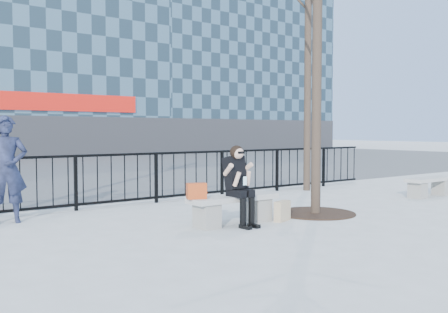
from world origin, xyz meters
TOP-DOWN VIEW (x-y plane):
  - ground at (0.00, 0.00)m, footprint 120.00×120.00m
  - street_surface at (0.00, 15.00)m, footprint 60.00×23.00m
  - railing at (0.00, 3.00)m, footprint 14.00×0.06m
  - building_right at (20.00, 27.00)m, footprint 16.20×10.20m
  - tree_grate at (1.90, -0.10)m, footprint 1.50×1.50m
  - bench_main at (0.00, 0.00)m, footprint 1.65×0.46m
  - bench_second at (5.95, -0.03)m, footprint 1.54×0.43m
  - seated_woman at (0.00, -0.16)m, footprint 0.50×0.64m
  - handbag at (-0.74, 0.02)m, footprint 0.34×0.24m
  - shopping_bag at (0.87, -0.27)m, footprint 0.39×0.24m
  - standing_man at (-3.01, 2.43)m, footprint 0.74×0.55m

SIDE VIEW (x-z plane):
  - ground at x=0.00m, z-range 0.00..0.00m
  - street_surface at x=0.00m, z-range 0.00..0.01m
  - tree_grate at x=1.90m, z-range 0.00..0.02m
  - shopping_bag at x=0.87m, z-range 0.00..0.35m
  - bench_second at x=5.95m, z-range 0.05..0.51m
  - bench_main at x=0.00m, z-range 0.06..0.55m
  - railing at x=0.00m, z-range 0.00..1.11m
  - handbag at x=-0.74m, z-range 0.49..0.75m
  - seated_woman at x=0.00m, z-range 0.00..1.34m
  - standing_man at x=-3.01m, z-range 0.00..1.84m
  - building_right at x=20.00m, z-range 0.00..20.60m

